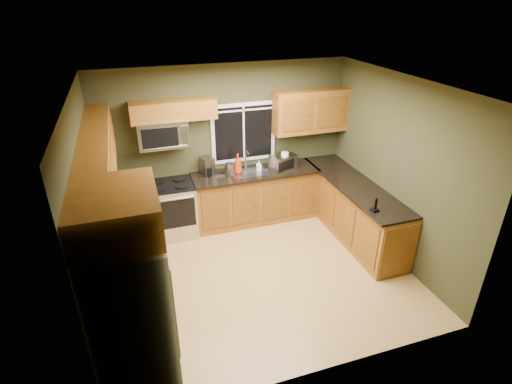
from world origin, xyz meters
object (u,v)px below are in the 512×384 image
kettle (229,169)px  refrigerator (134,314)px  coffee_maker (207,167)px  soap_bottle_a (238,164)px  range (172,209)px  microwave (163,134)px  toaster_oven (283,162)px  soap_bottle_b (259,166)px  cordless_phone (375,207)px  paper_towel_roll (285,160)px  soap_bottle_c (230,168)px

kettle → refrigerator: bearing=-121.4°
coffee_maker → soap_bottle_a: soap_bottle_a is taller
range → soap_bottle_a: bearing=3.1°
microwave → kettle: (1.00, -0.14, -0.67)m
refrigerator → coffee_maker: refrigerator is taller
toaster_oven → microwave: bearing=175.4°
refrigerator → soap_bottle_b: refrigerator is taller
toaster_oven → soap_bottle_b: bearing=173.1°
soap_bottle_a → cordless_phone: 2.37m
range → kettle: size_ratio=3.61×
toaster_oven → paper_towel_roll: size_ratio=1.50×
microwave → soap_bottle_b: bearing=-4.0°
coffee_maker → soap_bottle_b: coffee_maker is taller
kettle → soap_bottle_a: (0.17, 0.06, 0.05)m
kettle → soap_bottle_a: 0.19m
soap_bottle_c → coffee_maker: bearing=175.1°
soap_bottle_a → coffee_maker: bearing=170.4°
kettle → cordless_phone: bearing=-48.2°
range → soap_bottle_a: (1.17, 0.06, 0.64)m
range → coffee_maker: (0.67, 0.15, 0.61)m
range → paper_towel_roll: paper_towel_roll is taller
cordless_phone → paper_towel_roll: bearing=109.4°
range → coffee_maker: bearing=12.5°
coffee_maker → soap_bottle_c: bearing=-4.9°
microwave → soap_bottle_b: microwave is taller
soap_bottle_b → cordless_phone: 2.13m
soap_bottle_b → cordless_phone: size_ratio=0.86×
soap_bottle_b → soap_bottle_c: bearing=170.2°
range → coffee_maker: coffee_maker is taller
microwave → soap_bottle_c: bearing=-1.2°
refrigerator → paper_towel_roll: refrigerator is taller
kettle → microwave: bearing=172.3°
refrigerator → cordless_phone: 3.44m
paper_towel_roll → soap_bottle_c: size_ratio=2.09×
range → paper_towel_roll: (1.98, -0.01, 0.62)m
microwave → range: bearing=-90.0°
refrigerator → soap_bottle_a: refrigerator is taller
microwave → soap_bottle_b: 1.69m
refrigerator → range: (0.69, 2.77, -0.43)m
refrigerator → soap_bottle_b: size_ratio=10.13×
kettle → paper_towel_roll: bearing=-0.8°
refrigerator → paper_towel_roll: size_ratio=5.48×
soap_bottle_a → soap_bottle_c: bearing=157.6°
soap_bottle_b → cordless_phone: bearing=-59.4°
kettle → soap_bottle_b: 0.53m
kettle → soap_bottle_a: size_ratio=0.78×
soap_bottle_c → refrigerator: bearing=-121.0°
refrigerator → paper_towel_roll: bearing=45.9°
coffee_maker → soap_bottle_c: size_ratio=1.94×
microwave → soap_bottle_b: size_ratio=4.28×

